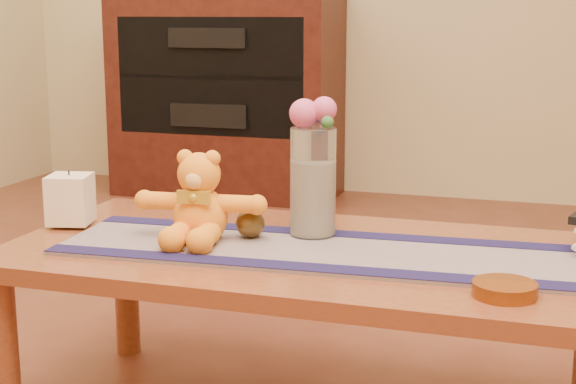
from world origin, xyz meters
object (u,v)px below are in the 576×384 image
(glass_vase, at_px, (313,182))
(pillar_candle, at_px, (70,199))
(teddy_bear, at_px, (200,197))
(bronze_ball, at_px, (250,223))
(amber_dish, at_px, (505,289))

(glass_vase, bearing_deg, pillar_candle, -173.19)
(teddy_bear, bearing_deg, bronze_ball, 16.27)
(pillar_candle, bearing_deg, teddy_bear, -6.63)
(pillar_candle, relative_size, bronze_ball, 1.79)
(teddy_bear, height_order, glass_vase, glass_vase)
(teddy_bear, distance_m, glass_vase, 0.27)
(bronze_ball, distance_m, amber_dish, 0.65)
(teddy_bear, bearing_deg, amber_dish, -21.50)
(amber_dish, bearing_deg, bronze_ball, 159.03)
(bronze_ball, xyz_separation_m, amber_dish, (0.61, -0.23, -0.03))
(glass_vase, distance_m, bronze_ball, 0.18)
(pillar_candle, height_order, glass_vase, glass_vase)
(teddy_bear, bearing_deg, glass_vase, 19.12)
(pillar_candle, bearing_deg, glass_vase, 6.81)
(pillar_candle, xyz_separation_m, glass_vase, (0.62, 0.07, 0.07))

